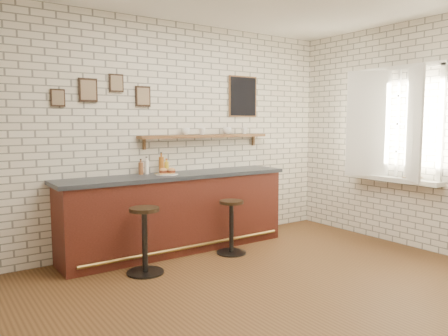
{
  "coord_description": "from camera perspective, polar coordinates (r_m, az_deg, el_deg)",
  "views": [
    {
      "loc": [
        -2.85,
        -3.24,
        1.67
      ],
      "look_at": [
        0.01,
        0.9,
        1.14
      ],
      "focal_mm": 35.0,
      "sensor_mm": 36.0,
      "label": 1
    }
  ],
  "objects": [
    {
      "name": "potato_chips",
      "position": [
        5.57,
        -7.66,
        -0.74
      ],
      "size": [
        0.25,
        0.2,
        0.0
      ],
      "color": "gold",
      "rests_on": "sandwich_plate"
    },
    {
      "name": "shelf_cup_a",
      "position": [
        5.91,
        -5.05,
        4.78
      ],
      "size": [
        0.15,
        0.15,
        0.1
      ],
      "primitive_type": "imported",
      "rotation": [
        0.0,
        0.0,
        0.21
      ],
      "color": "white",
      "rests_on": "wall_shelf"
    },
    {
      "name": "shelf_cup_b",
      "position": [
        6.05,
        -2.89,
        4.8
      ],
      "size": [
        0.14,
        0.14,
        0.09
      ],
      "primitive_type": "imported",
      "rotation": [
        0.0,
        0.0,
        0.83
      ],
      "color": "white",
      "rests_on": "wall_shelf"
    },
    {
      "name": "bitters_bottle_brown",
      "position": [
        5.65,
        -10.8,
        -0.01
      ],
      "size": [
        0.06,
        0.06,
        0.2
      ],
      "color": "brown",
      "rests_on": "bar_counter"
    },
    {
      "name": "ciabatta_sandwich",
      "position": [
        5.58,
        -7.41,
        -0.39
      ],
      "size": [
        0.21,
        0.15,
        0.07
      ],
      "color": "tan",
      "rests_on": "sandwich_plate"
    },
    {
      "name": "book_lower",
      "position": [
        6.22,
        23.09,
        -1.25
      ],
      "size": [
        0.2,
        0.24,
        0.02
      ],
      "primitive_type": "imported",
      "rotation": [
        0.0,
        0.0,
        0.22
      ],
      "color": "tan",
      "rests_on": "window_sill"
    },
    {
      "name": "window_sill",
      "position": [
        6.38,
        21.18,
        -1.36
      ],
      "size": [
        0.2,
        1.35,
        0.06
      ],
      "color": "white",
      "rests_on": "ground"
    },
    {
      "name": "wall_shelf",
      "position": [
        6.09,
        -2.38,
        4.17
      ],
      "size": [
        2.0,
        0.18,
        0.18
      ],
      "color": "brown",
      "rests_on": "ground"
    },
    {
      "name": "bitters_bottle_amber",
      "position": [
        5.77,
        -8.18,
        0.45
      ],
      "size": [
        0.07,
        0.07,
        0.27
      ],
      "color": "#A05619",
      "rests_on": "bar_counter"
    },
    {
      "name": "bar_stool_right",
      "position": [
        5.6,
        0.98,
        -7.47
      ],
      "size": [
        0.4,
        0.4,
        0.69
      ],
      "color": "black",
      "rests_on": "ground"
    },
    {
      "name": "sandwich_plate",
      "position": [
        5.58,
        -7.49,
        -0.8
      ],
      "size": [
        0.28,
        0.28,
        0.01
      ],
      "primitive_type": "cylinder",
      "color": "white",
      "rests_on": "bar_counter"
    },
    {
      "name": "back_wall_decor",
      "position": [
        6.07,
        -4.21,
        9.52
      ],
      "size": [
        2.96,
        0.02,
        0.56
      ],
      "color": "black",
      "rests_on": "ground"
    },
    {
      "name": "bar_counter",
      "position": [
        5.73,
        -6.15,
        -5.76
      ],
      "size": [
        3.1,
        0.65,
        1.01
      ],
      "color": "#511E15",
      "rests_on": "ground"
    },
    {
      "name": "condiment_bottle_yellow",
      "position": [
        5.8,
        -7.51,
        0.17
      ],
      "size": [
        0.06,
        0.06,
        0.18
      ],
      "color": "gold",
      "rests_on": "bar_counter"
    },
    {
      "name": "bitters_bottle_white",
      "position": [
        5.68,
        -10.07,
        0.13
      ],
      "size": [
        0.06,
        0.06,
        0.22
      ],
      "color": "white",
      "rests_on": "bar_counter"
    },
    {
      "name": "shelf_cup_d",
      "position": [
        6.47,
        2.67,
        4.87
      ],
      "size": [
        0.1,
        0.1,
        0.09
      ],
      "primitive_type": "imported",
      "rotation": [
        0.0,
        0.0,
        0.03
      ],
      "color": "white",
      "rests_on": "wall_shelf"
    },
    {
      "name": "book_upper",
      "position": [
        6.23,
        22.88,
        -1.06
      ],
      "size": [
        0.23,
        0.26,
        0.02
      ],
      "primitive_type": "imported",
      "rotation": [
        0.0,
        0.0,
        -0.46
      ],
      "color": "tan",
      "rests_on": "book_lower"
    },
    {
      "name": "casement_window",
      "position": [
        6.3,
        21.22,
        5.4
      ],
      "size": [
        0.4,
        1.3,
        1.56
      ],
      "color": "white",
      "rests_on": "ground"
    },
    {
      "name": "shelf_cup_c",
      "position": [
        6.28,
        0.43,
        4.89
      ],
      "size": [
        0.14,
        0.14,
        0.1
      ],
      "primitive_type": "imported",
      "rotation": [
        0.0,
        0.0,
        1.45
      ],
      "color": "white",
      "rests_on": "wall_shelf"
    },
    {
      "name": "bar_stool_left",
      "position": [
        4.95,
        -10.31,
        -9.02
      ],
      "size": [
        0.41,
        0.41,
        0.74
      ],
      "color": "black",
      "rests_on": "ground"
    },
    {
      "name": "ground",
      "position": [
        4.63,
        6.46,
        -15.21
      ],
      "size": [
        5.0,
        5.0,
        0.0
      ],
      "primitive_type": "plane",
      "color": "brown",
      "rests_on": "ground"
    }
  ]
}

